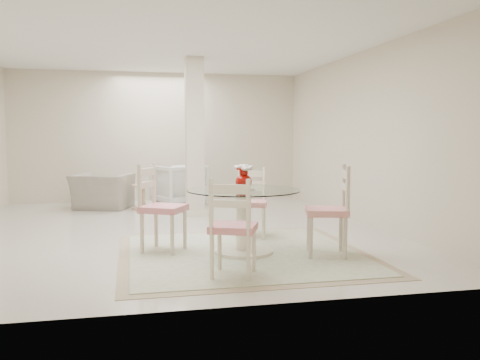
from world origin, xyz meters
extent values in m
plane|color=beige|center=(0.00, 0.00, 0.00)|extent=(7.00, 7.00, 0.00)
cube|color=beige|center=(0.00, 3.50, 1.35)|extent=(6.00, 0.02, 2.70)
cube|color=beige|center=(0.00, -3.50, 1.35)|extent=(6.00, 0.02, 2.70)
cube|color=beige|center=(3.00, 0.00, 1.35)|extent=(0.02, 7.00, 2.70)
cube|color=white|center=(0.00, 0.00, 2.70)|extent=(6.00, 7.00, 0.02)
cube|color=beige|center=(0.50, 1.30, 1.35)|extent=(0.30, 0.30, 2.70)
cube|color=tan|center=(0.69, -1.73, 0.00)|extent=(2.84, 2.84, 0.01)
cube|color=beige|center=(0.69, -1.73, 0.01)|extent=(2.60, 2.60, 0.01)
cylinder|color=#F9EACD|center=(0.69, -1.73, 0.03)|extent=(0.69, 0.69, 0.05)
cylinder|color=#F9EACD|center=(0.69, -1.73, 0.39)|extent=(0.17, 0.17, 0.71)
cylinder|color=#F9EACD|center=(0.69, -1.73, 0.73)|extent=(0.28, 0.28, 0.03)
cylinder|color=white|center=(0.69, -1.73, 0.75)|extent=(1.31, 1.31, 0.01)
ellipsoid|color=#9C0A04|center=(0.69, -1.73, 0.85)|extent=(0.19, 0.19, 0.18)
cylinder|color=#9C0A04|center=(0.69, -1.73, 0.96)|extent=(0.10, 0.10, 0.05)
cylinder|color=#9C0A04|center=(0.69, -1.73, 0.99)|extent=(0.16, 0.16, 0.02)
ellipsoid|color=white|center=(0.69, -1.73, 1.02)|extent=(0.11, 0.11, 0.05)
ellipsoid|color=white|center=(0.74, -1.70, 1.01)|extent=(0.11, 0.11, 0.05)
ellipsoid|color=white|center=(0.63, -1.69, 1.01)|extent=(0.11, 0.11, 0.05)
ellipsoid|color=white|center=(0.70, -1.78, 1.00)|extent=(0.11, 0.11, 0.05)
cylinder|color=beige|center=(1.46, -1.80, 0.24)|extent=(0.05, 0.05, 0.48)
cylinder|color=beige|center=(1.35, -2.16, 0.24)|extent=(0.05, 0.05, 0.48)
cylinder|color=beige|center=(1.82, -1.90, 0.24)|extent=(0.05, 0.05, 0.48)
cylinder|color=beige|center=(1.71, -2.26, 0.24)|extent=(0.05, 0.05, 0.48)
cube|color=red|center=(1.59, -2.03, 0.52)|extent=(0.57, 0.57, 0.07)
cube|color=beige|center=(1.79, -2.09, 0.87)|extent=(0.16, 0.41, 0.56)
cylinder|color=#F3EBC8|center=(0.78, -0.94, 0.22)|extent=(0.04, 0.04, 0.44)
cylinder|color=#F3EBC8|center=(1.11, -1.04, 0.22)|extent=(0.04, 0.04, 0.44)
cylinder|color=#F3EBC8|center=(0.88, -0.61, 0.22)|extent=(0.04, 0.04, 0.44)
cylinder|color=#F3EBC8|center=(1.20, -0.71, 0.22)|extent=(0.04, 0.04, 0.44)
cube|color=red|center=(0.99, -0.83, 0.47)|extent=(0.52, 0.52, 0.07)
cube|color=#F3EBC8|center=(1.05, -0.64, 0.79)|extent=(0.38, 0.15, 0.51)
cylinder|color=beige|center=(-0.14, -1.68, 0.24)|extent=(0.05, 0.05, 0.48)
cylinder|color=beige|center=(0.04, -1.34, 0.24)|extent=(0.05, 0.05, 0.48)
cylinder|color=beige|center=(-0.47, -1.50, 0.24)|extent=(0.05, 0.05, 0.48)
cylinder|color=beige|center=(-0.29, -1.17, 0.24)|extent=(0.05, 0.05, 0.48)
cube|color=red|center=(-0.21, -1.42, 0.52)|extent=(0.63, 0.63, 0.07)
cube|color=beige|center=(-0.40, -1.32, 0.87)|extent=(0.24, 0.39, 0.57)
cylinder|color=#F3E8C8|center=(0.61, -2.53, 0.23)|extent=(0.04, 0.04, 0.45)
cylinder|color=#F3E8C8|center=(0.29, -2.40, 0.23)|extent=(0.04, 0.04, 0.45)
cylinder|color=#F3E8C8|center=(0.48, -2.86, 0.23)|extent=(0.04, 0.04, 0.45)
cylinder|color=#F3E8C8|center=(0.15, -2.72, 0.23)|extent=(0.04, 0.04, 0.45)
cube|color=red|center=(0.38, -2.63, 0.48)|extent=(0.56, 0.56, 0.07)
cube|color=#F3E8C8|center=(0.31, -2.81, 0.81)|extent=(0.38, 0.19, 0.53)
imported|color=gray|center=(-1.11, 2.46, 0.33)|extent=(1.25, 1.17, 0.66)
imported|color=white|center=(0.35, 2.63, 0.41)|extent=(1.16, 1.17, 0.82)
cylinder|color=#D0B180|center=(-0.35, 2.22, 0.02)|extent=(0.43, 0.43, 0.04)
cylinder|color=#D0B180|center=(-0.35, 2.22, 0.23)|extent=(0.06, 0.06, 0.41)
cylinder|color=#D0B180|center=(-0.35, 2.22, 0.45)|extent=(0.44, 0.44, 0.03)
camera|label=1|loc=(-0.59, -7.40, 1.38)|focal=38.00mm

